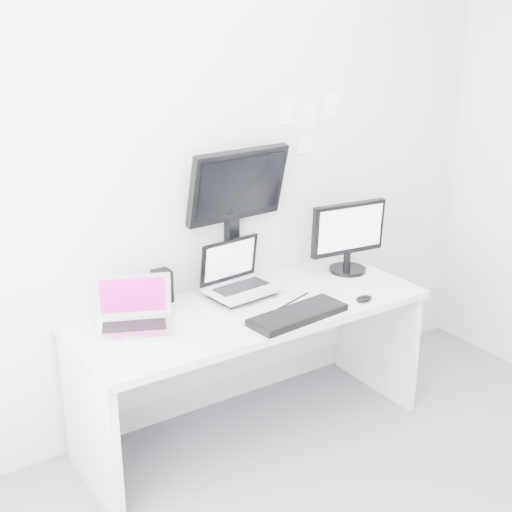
% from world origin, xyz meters
% --- Properties ---
extents(back_wall, '(3.60, 0.00, 3.60)m').
position_xyz_m(back_wall, '(0.00, 1.60, 1.35)').
color(back_wall, silver).
rests_on(back_wall, ground).
extents(desk, '(1.80, 0.70, 0.73)m').
position_xyz_m(desk, '(0.00, 1.25, 0.36)').
color(desk, silver).
rests_on(desk, ground).
extents(macbook, '(0.43, 0.39, 0.27)m').
position_xyz_m(macbook, '(-0.60, 1.30, 0.86)').
color(macbook, silver).
rests_on(macbook, desk).
extents(speaker, '(0.09, 0.09, 0.17)m').
position_xyz_m(speaker, '(-0.34, 1.55, 0.81)').
color(speaker, black).
rests_on(speaker, desk).
extents(dell_laptop, '(0.38, 0.31, 0.29)m').
position_xyz_m(dell_laptop, '(0.04, 1.38, 0.88)').
color(dell_laptop, silver).
rests_on(dell_laptop, desk).
extents(rear_monitor, '(0.58, 0.24, 0.77)m').
position_xyz_m(rear_monitor, '(0.10, 1.54, 1.11)').
color(rear_monitor, black).
rests_on(rear_monitor, desk).
extents(samsung_monitor, '(0.47, 0.25, 0.41)m').
position_xyz_m(samsung_monitor, '(0.72, 1.36, 0.94)').
color(samsung_monitor, black).
rests_on(samsung_monitor, desk).
extents(keyboard, '(0.52, 0.23, 0.03)m').
position_xyz_m(keyboard, '(0.12, 1.01, 0.75)').
color(keyboard, black).
rests_on(keyboard, desk).
extents(mouse, '(0.10, 0.06, 0.03)m').
position_xyz_m(mouse, '(0.52, 0.99, 0.75)').
color(mouse, black).
rests_on(mouse, desk).
extents(wall_note_0, '(0.10, 0.00, 0.14)m').
position_xyz_m(wall_note_0, '(0.45, 1.59, 1.62)').
color(wall_note_0, white).
rests_on(wall_note_0, back_wall).
extents(wall_note_1, '(0.09, 0.00, 0.13)m').
position_xyz_m(wall_note_1, '(0.60, 1.59, 1.58)').
color(wall_note_1, white).
rests_on(wall_note_1, back_wall).
extents(wall_note_2, '(0.10, 0.00, 0.14)m').
position_xyz_m(wall_note_2, '(0.75, 1.59, 1.63)').
color(wall_note_2, white).
rests_on(wall_note_2, back_wall).
extents(wall_note_3, '(0.11, 0.00, 0.08)m').
position_xyz_m(wall_note_3, '(0.58, 1.59, 1.42)').
color(wall_note_3, white).
rests_on(wall_note_3, back_wall).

